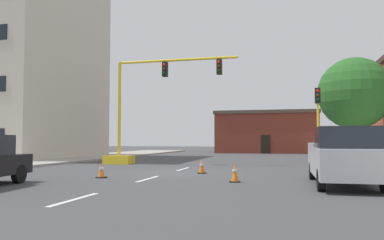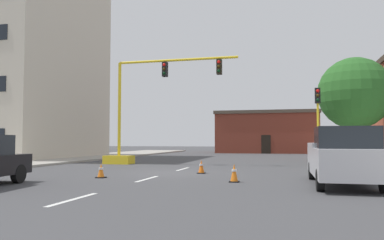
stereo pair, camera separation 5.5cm
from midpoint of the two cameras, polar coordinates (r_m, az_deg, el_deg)
The scene contains 13 objects.
ground_plane at distance 18.46m, azimuth -3.45°, elevation -7.87°, with size 160.00×160.00×0.00m, color #424244.
sidewalk_left at distance 30.77m, azimuth -20.10°, elevation -5.64°, with size 6.00×56.00×0.14m, color #9E998E.
lane_stripe_seg_1 at distance 10.68m, azimuth -17.23°, elevation -11.23°, with size 0.16×2.40×0.01m, color silver.
lane_stripe_seg_2 at distance 15.63m, azimuth -6.72°, elevation -8.71°, with size 0.16×2.40×0.01m, color silver.
lane_stripe_seg_3 at distance 20.86m, azimuth -1.42°, elevation -7.31°, with size 0.16×2.40×0.01m, color silver.
building_brick_center at distance 50.53m, azimuth 11.11°, elevation -1.81°, with size 12.59×9.25×5.19m.
traffic_signal_gantry at distance 25.46m, azimuth -8.56°, elevation -1.50°, with size 8.85×1.20×6.83m.
traffic_light_pole_right at distance 24.90m, azimuth 18.18°, elevation 1.65°, with size 0.32×0.47×4.80m.
tree_right_mid at distance 28.73m, azimuth 23.00°, elevation 3.68°, with size 4.94×4.94×7.28m.
pickup_truck_silver at distance 14.21m, azimuth 21.50°, elevation -5.16°, with size 2.03×5.41×1.99m.
traffic_cone_roadside_a at distance 14.41m, azimuth 6.29°, elevation -7.87°, with size 0.36×0.36×0.68m.
traffic_cone_roadside_b at distance 18.08m, azimuth 1.37°, elevation -6.99°, with size 0.36×0.36×0.63m.
traffic_cone_roadside_c at distance 16.39m, azimuth -13.44°, elevation -7.37°, with size 0.36×0.36×0.60m.
Camera 1 is at (5.37, -17.60, 1.54)m, focal length 35.79 mm.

